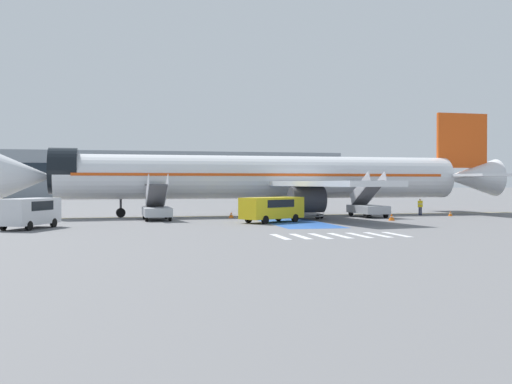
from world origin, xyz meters
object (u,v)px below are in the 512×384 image
object	(u,v)px
fuel_tanker	(277,194)
traffic_cone_1	(231,215)
airliner	(270,177)
traffic_cone_0	(450,214)
traffic_cone_2	(392,217)
baggage_cart	(308,216)
ground_crew_0	(420,206)
ground_crew_1	(274,207)
boarding_stairs_forward	(157,208)
boarding_stairs_aft	(368,206)
terminal_building	(136,174)
service_van_1	(272,207)
service_van_0	(29,211)

from	to	relation	value
fuel_tanker	traffic_cone_1	bearing A→B (deg)	-121.85
airliner	traffic_cone_0	xyz separation A→B (m)	(16.21, -4.58, -3.38)
traffic_cone_2	baggage_cart	bearing A→B (deg)	146.17
ground_crew_0	ground_crew_1	size ratio (longest dim) A/B	1.01
boarding_stairs_forward	ground_crew_1	world-z (taller)	boarding_stairs_forward
fuel_tanker	baggage_cart	size ratio (longest dim) A/B	2.98
fuel_tanker	traffic_cone_2	xyz separation A→B (m)	(2.43, -28.15, -1.39)
airliner	boarding_stairs_aft	world-z (taller)	airliner
traffic_cone_2	boarding_stairs_forward	bearing A→B (deg)	165.50
fuel_tanker	terminal_building	bearing A→B (deg)	96.91
ground_crew_0	terminal_building	distance (m)	88.18
service_van_1	baggage_cart	world-z (taller)	service_van_1
baggage_cart	terminal_building	bearing A→B (deg)	-138.56
ground_crew_0	traffic_cone_2	distance (m)	9.35
airliner	traffic_cone_2	size ratio (longest dim) A/B	83.49
service_van_1	ground_crew_1	xyz separation A→B (m)	(1.85, 6.84, -0.28)
fuel_tanker	traffic_cone_0	xyz separation A→B (m)	(10.72, -23.07, -1.45)
airliner	traffic_cone_2	xyz separation A→B (m)	(7.92, -9.66, -3.32)
baggage_cart	ground_crew_0	world-z (taller)	ground_crew_0
airliner	ground_crew_1	distance (m)	3.98
traffic_cone_0	traffic_cone_1	distance (m)	20.53
airliner	fuel_tanker	bearing A→B (deg)	-17.87
airliner	terminal_building	world-z (taller)	airliner
fuel_tanker	boarding_stairs_aft	bearing A→B (deg)	-91.13
boarding_stairs_forward	baggage_cart	bearing A→B (deg)	-5.24
airliner	fuel_tanker	distance (m)	19.38
boarding_stairs_forward	traffic_cone_2	world-z (taller)	boarding_stairs_forward
boarding_stairs_forward	traffic_cone_0	bearing A→B (deg)	-0.85
ground_crew_0	baggage_cart	bearing A→B (deg)	-120.93
baggage_cart	traffic_cone_2	bearing A→B (deg)	89.27
baggage_cart	boarding_stairs_forward	bearing A→B (deg)	-60.81
ground_crew_0	traffic_cone_2	size ratio (longest dim) A/B	2.76
baggage_cart	traffic_cone_2	xyz separation A→B (m)	(5.93, -3.98, 0.03)
ground_crew_1	traffic_cone_0	xyz separation A→B (m)	(16.57, -1.68, -0.68)
service_van_0	baggage_cart	size ratio (longest dim) A/B	1.74
terminal_building	baggage_cart	bearing A→B (deg)	-81.66
service_van_1	boarding_stairs_aft	bearing A→B (deg)	86.56
traffic_cone_0	baggage_cart	bearing A→B (deg)	-175.56
boarding_stairs_forward	terminal_building	bearing A→B (deg)	88.66
baggage_cart	traffic_cone_1	xyz separation A→B (m)	(-6.25, 2.56, 0.01)
ground_crew_1	traffic_cone_0	bearing A→B (deg)	-54.54
airliner	service_van_0	bearing A→B (deg)	121.19
boarding_stairs_aft	traffic_cone_1	distance (m)	12.42
service_van_1	traffic_cone_0	xyz separation A→B (m)	(18.42, 5.16, -0.96)
baggage_cart	traffic_cone_1	distance (m)	6.75
baggage_cart	traffic_cone_0	size ratio (longest dim) A/B	6.62
fuel_tanker	traffic_cone_2	world-z (taller)	fuel_tanker
boarding_stairs_forward	traffic_cone_0	xyz separation A→B (m)	(27.06, 0.23, -0.74)
traffic_cone_0	traffic_cone_2	distance (m)	9.73
airliner	ground_crew_0	xyz separation A→B (m)	(14.14, -2.71, -2.69)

